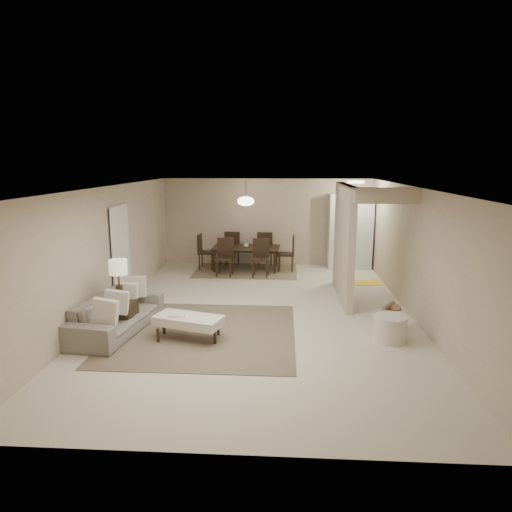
# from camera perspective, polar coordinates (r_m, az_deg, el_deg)

# --- Properties ---
(floor) EXTENTS (9.00, 9.00, 0.00)m
(floor) POSITION_cam_1_polar(r_m,az_deg,el_deg) (9.18, 0.29, -7.18)
(floor) COLOR beige
(floor) RESTS_ON ground
(ceiling) EXTENTS (9.00, 9.00, 0.00)m
(ceiling) POSITION_cam_1_polar(r_m,az_deg,el_deg) (8.70, 0.31, 8.60)
(ceiling) COLOR white
(ceiling) RESTS_ON back_wall
(back_wall) EXTENTS (6.00, 0.00, 6.00)m
(back_wall) POSITION_cam_1_polar(r_m,az_deg,el_deg) (13.29, 1.40, 4.27)
(back_wall) COLOR tan
(back_wall) RESTS_ON floor
(left_wall) EXTENTS (0.00, 9.00, 9.00)m
(left_wall) POSITION_cam_1_polar(r_m,az_deg,el_deg) (9.51, -18.07, 0.69)
(left_wall) COLOR tan
(left_wall) RESTS_ON floor
(right_wall) EXTENTS (0.00, 9.00, 9.00)m
(right_wall) POSITION_cam_1_polar(r_m,az_deg,el_deg) (9.19, 19.32, 0.25)
(right_wall) COLOR tan
(right_wall) RESTS_ON floor
(partition) EXTENTS (0.15, 2.50, 2.50)m
(partition) POSITION_cam_1_polar(r_m,az_deg,el_deg) (10.15, 10.90, 1.74)
(partition) COLOR tan
(partition) RESTS_ON floor
(doorway) EXTENTS (0.04, 0.90, 2.04)m
(doorway) POSITION_cam_1_polar(r_m,az_deg,el_deg) (10.09, -16.60, 0.06)
(doorway) COLOR black
(doorway) RESTS_ON floor
(pantry_cabinet) EXTENTS (1.20, 0.55, 2.10)m
(pantry_cabinet) POSITION_cam_1_polar(r_m,az_deg,el_deg) (13.10, 11.68, 3.03)
(pantry_cabinet) COLOR silver
(pantry_cabinet) RESTS_ON floor
(flush_light) EXTENTS (0.44, 0.44, 0.05)m
(flush_light) POSITION_cam_1_polar(r_m,az_deg,el_deg) (12.02, 12.35, 9.01)
(flush_light) COLOR white
(flush_light) RESTS_ON ceiling
(living_rug) EXTENTS (3.20, 3.20, 0.01)m
(living_rug) POSITION_cam_1_polar(r_m,az_deg,el_deg) (8.23, -6.57, -9.49)
(living_rug) COLOR brown
(living_rug) RESTS_ON floor
(sofa) EXTENTS (2.31, 1.15, 0.65)m
(sofa) POSITION_cam_1_polar(r_m,az_deg,el_deg) (8.52, -16.96, -6.92)
(sofa) COLOR gray
(sofa) RESTS_ON floor
(ottoman_bench) EXTENTS (1.25, 0.84, 0.41)m
(ottoman_bench) POSITION_cam_1_polar(r_m,az_deg,el_deg) (7.88, -8.45, -8.02)
(ottoman_bench) COLOR silver
(ottoman_bench) RESTS_ON living_rug
(side_table) EXTENTS (0.52, 0.52, 0.54)m
(side_table) POSITION_cam_1_polar(r_m,az_deg,el_deg) (8.57, -16.51, -7.19)
(side_table) COLOR black
(side_table) RESTS_ON floor
(table_lamp) EXTENTS (0.32, 0.32, 0.76)m
(table_lamp) POSITION_cam_1_polar(r_m,az_deg,el_deg) (8.34, -16.84, -1.78)
(table_lamp) COLOR #432E1C
(table_lamp) RESTS_ON side_table
(round_pouf) EXTENTS (0.56, 0.56, 0.44)m
(round_pouf) POSITION_cam_1_polar(r_m,az_deg,el_deg) (8.08, 16.43, -8.70)
(round_pouf) COLOR silver
(round_pouf) RESTS_ON floor
(wicker_basket) EXTENTS (0.46, 0.46, 0.30)m
(wicker_basket) POSITION_cam_1_polar(r_m,az_deg,el_deg) (8.60, 16.47, -7.94)
(wicker_basket) COLOR olive
(wicker_basket) RESTS_ON floor
(dining_rug) EXTENTS (2.80, 2.10, 0.01)m
(dining_rug) POSITION_cam_1_polar(r_m,az_deg,el_deg) (12.76, -1.25, -1.73)
(dining_rug) COLOR #746648
(dining_rug) RESTS_ON floor
(dining_table) EXTENTS (1.88, 1.11, 0.65)m
(dining_table) POSITION_cam_1_polar(r_m,az_deg,el_deg) (12.70, -1.25, -0.33)
(dining_table) COLOR black
(dining_table) RESTS_ON dining_rug
(dining_chairs) EXTENTS (2.68, 1.98, 0.99)m
(dining_chairs) POSITION_cam_1_polar(r_m,az_deg,el_deg) (12.66, -1.26, 0.43)
(dining_chairs) COLOR black
(dining_chairs) RESTS_ON dining_rug
(vase) EXTENTS (0.16, 0.16, 0.15)m
(vase) POSITION_cam_1_polar(r_m,az_deg,el_deg) (12.62, -1.26, 1.43)
(vase) COLOR white
(vase) RESTS_ON dining_table
(yellow_mat) EXTENTS (0.88, 0.56, 0.01)m
(yellow_mat) POSITION_cam_1_polar(r_m,az_deg,el_deg) (11.73, 13.35, -3.26)
(yellow_mat) COLOR yellow
(yellow_mat) RESTS_ON floor
(pendant_light) EXTENTS (0.46, 0.46, 0.71)m
(pendant_light) POSITION_cam_1_polar(r_m,az_deg,el_deg) (12.46, -1.29, 6.87)
(pendant_light) COLOR #432E1C
(pendant_light) RESTS_ON ceiling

